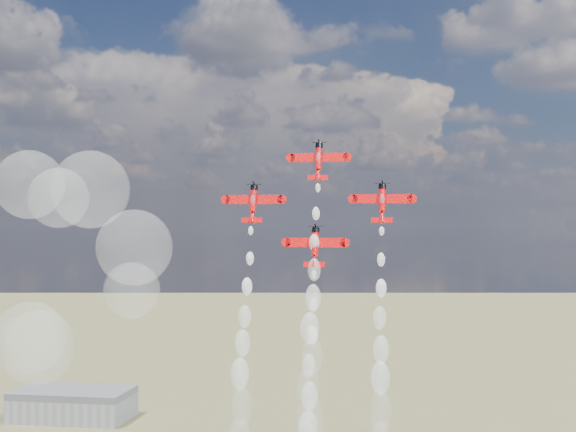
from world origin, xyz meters
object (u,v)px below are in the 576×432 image
(plane_left, at_px, (253,203))
(plane_right, at_px, (382,202))
(hangar, at_px, (73,404))
(plane_slot, at_px, (315,246))
(plane_lead, at_px, (319,160))

(plane_left, xyz_separation_m, plane_right, (26.66, 0.00, 0.00))
(hangar, height_order, plane_slot, plane_slot)
(plane_left, bearing_deg, plane_slot, -12.50)
(plane_lead, relative_size, plane_slot, 1.00)
(hangar, distance_m, plane_lead, 230.23)
(hangar, xyz_separation_m, plane_right, (142.41, -169.79, 83.40))
(plane_lead, relative_size, plane_right, 1.00)
(plane_lead, bearing_deg, plane_slot, -90.00)
(hangar, distance_m, plane_slot, 228.17)
(plane_lead, bearing_deg, plane_left, -167.50)
(hangar, bearing_deg, plane_slot, -53.23)
(plane_lead, xyz_separation_m, plane_slot, (0.00, -5.91, -17.70))
(hangar, xyz_separation_m, plane_slot, (129.08, -172.75, 74.55))
(plane_lead, relative_size, plane_left, 1.00)
(hangar, distance_m, plane_left, 221.77)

